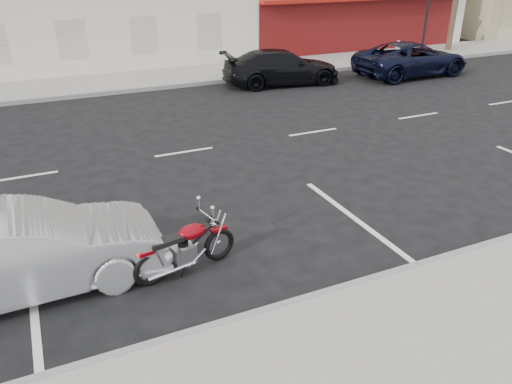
# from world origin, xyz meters

# --- Properties ---
(ground) EXTENTS (120.00, 120.00, 0.00)m
(ground) POSITION_xyz_m (0.00, 0.00, 0.00)
(ground) COLOR black
(ground) RESTS_ON ground
(sidewalk_far) EXTENTS (80.00, 3.40, 0.15)m
(sidewalk_far) POSITION_xyz_m (-5.00, 8.70, 0.07)
(sidewalk_far) COLOR gray
(sidewalk_far) RESTS_ON ground
(curb_near) EXTENTS (80.00, 0.12, 0.16)m
(curb_near) POSITION_xyz_m (-5.00, -7.00, 0.08)
(curb_near) COLOR gray
(curb_near) RESTS_ON ground
(curb_far) EXTENTS (80.00, 0.12, 0.16)m
(curb_far) POSITION_xyz_m (-5.00, 7.00, 0.08)
(curb_far) COLOR gray
(curb_far) RESTS_ON ground
(traffic_light) EXTENTS (0.26, 0.30, 3.80)m
(traffic_light) POSITION_xyz_m (13.50, 8.33, 2.56)
(traffic_light) COLOR black
(traffic_light) RESTS_ON sidewalk_far
(fire_hydrant) EXTENTS (0.20, 0.20, 0.72)m
(fire_hydrant) POSITION_xyz_m (12.00, 8.50, 0.53)
(fire_hydrant) COLOR beige
(fire_hydrant) RESTS_ON sidewalk_far
(motorcycle) EXTENTS (1.85, 0.69, 0.94)m
(motorcycle) POSITION_xyz_m (-2.97, -5.27, 0.43)
(motorcycle) COLOR black
(motorcycle) RESTS_ON ground
(sedan_silver) EXTENTS (4.25, 1.55, 1.39)m
(sedan_silver) POSITION_xyz_m (-6.00, -4.87, 0.70)
(sedan_silver) COLOR #B0B2B8
(sedan_silver) RESTS_ON ground
(suv_far) EXTENTS (5.22, 2.54, 1.43)m
(suv_far) POSITION_xyz_m (9.81, 4.95, 0.72)
(suv_far) COLOR black
(suv_far) RESTS_ON ground
(car_far) EXTENTS (4.97, 2.51, 1.38)m
(car_far) POSITION_xyz_m (3.93, 5.83, 0.69)
(car_far) COLOR black
(car_far) RESTS_ON ground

